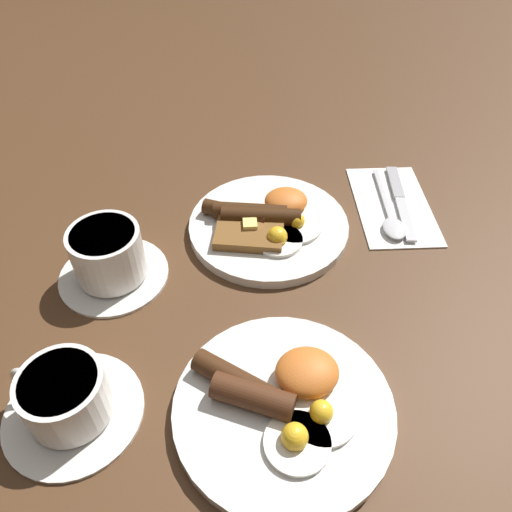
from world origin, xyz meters
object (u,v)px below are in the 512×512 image
object	(u,v)px
breakfast_plate_near	(267,223)
teacup_near	(109,257)
breakfast_plate_far	(284,404)
knife	(399,197)
spoon	(392,221)
teacup_far	(67,399)

from	to	relation	value
breakfast_plate_near	teacup_near	xyz separation A→B (m)	(0.22, 0.07, 0.02)
breakfast_plate_far	knife	xyz separation A→B (m)	(-0.24, -0.33, -0.01)
spoon	teacup_far	bearing A→B (deg)	-53.48
teacup_far	knife	bearing A→B (deg)	-146.10
teacup_near	teacup_far	world-z (taller)	teacup_near
teacup_near	spoon	world-z (taller)	teacup_near
breakfast_plate_near	teacup_near	distance (m)	0.23
knife	breakfast_plate_far	bearing A→B (deg)	-27.17
knife	spoon	size ratio (longest dim) A/B	1.05
knife	teacup_far	bearing A→B (deg)	-47.68
breakfast_plate_far	teacup_near	bearing A→B (deg)	-48.47
breakfast_plate_far	spoon	distance (m)	0.35
teacup_far	spoon	bearing A→B (deg)	-149.32
breakfast_plate_near	teacup_far	xyz separation A→B (m)	(0.24, 0.27, 0.01)
breakfast_plate_far	teacup_far	distance (m)	0.22
teacup_far	teacup_near	bearing A→B (deg)	-97.66
breakfast_plate_near	spoon	world-z (taller)	breakfast_plate_near
breakfast_plate_near	breakfast_plate_far	xyz separation A→B (m)	(0.02, 0.29, -0.00)
breakfast_plate_far	knife	distance (m)	0.41
teacup_far	knife	size ratio (longest dim) A/B	0.82
teacup_near	spoon	xyz separation A→B (m)	(-0.40, -0.06, -0.03)
spoon	breakfast_plate_near	bearing A→B (deg)	-87.06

